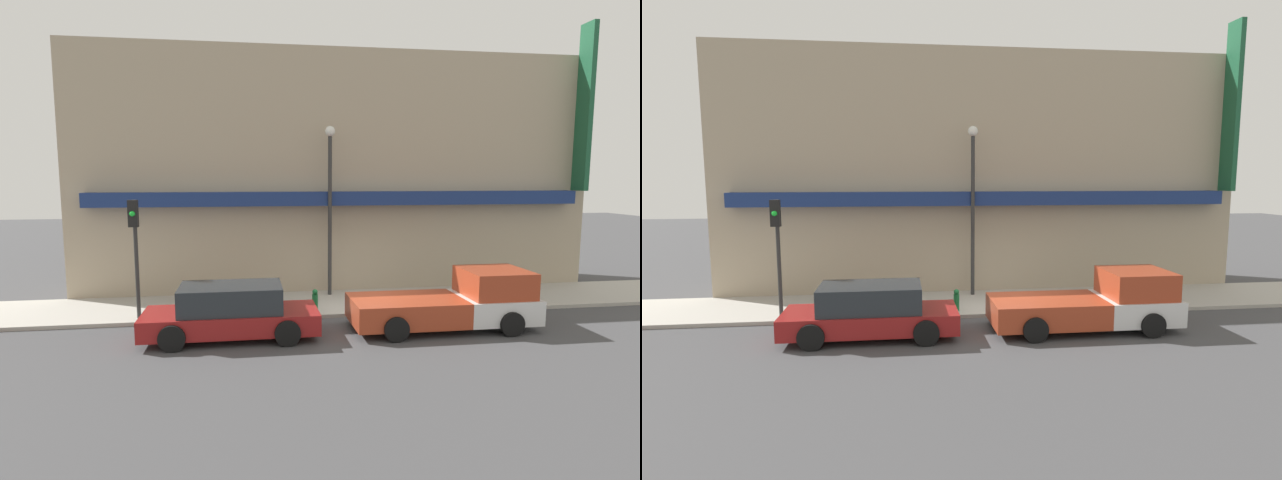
% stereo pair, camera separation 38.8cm
% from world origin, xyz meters
% --- Properties ---
extents(ground_plane, '(80.00, 80.00, 0.00)m').
position_xyz_m(ground_plane, '(0.00, 0.00, 0.00)').
color(ground_plane, '#424244').
extents(sidewalk, '(36.00, 3.30, 0.12)m').
position_xyz_m(sidewalk, '(0.00, 1.65, 0.06)').
color(sidewalk, '#ADA89E').
rests_on(sidewalk, ground).
extents(building, '(19.80, 3.80, 10.20)m').
position_xyz_m(building, '(0.02, 4.78, 4.54)').
color(building, tan).
rests_on(building, ground).
extents(pickup_truck, '(5.38, 2.21, 1.71)m').
position_xyz_m(pickup_truck, '(2.45, -1.48, 0.75)').
color(pickup_truck, silver).
rests_on(pickup_truck, ground).
extents(parked_car, '(4.77, 2.03, 1.49)m').
position_xyz_m(parked_car, '(-4.02, -1.48, 0.73)').
color(parked_car, maroon).
rests_on(parked_car, ground).
extents(fire_hydrant, '(0.19, 0.19, 0.72)m').
position_xyz_m(fire_hydrant, '(-1.42, 0.48, 0.48)').
color(fire_hydrant, '#196633').
rests_on(fire_hydrant, sidewalk).
extents(street_lamp, '(0.36, 0.36, 6.08)m').
position_xyz_m(street_lamp, '(-0.58, 2.65, 3.88)').
color(street_lamp, '#2D2D2D').
rests_on(street_lamp, sidewalk).
extents(traffic_light, '(0.28, 0.42, 3.63)m').
position_xyz_m(traffic_light, '(-6.88, 0.39, 2.62)').
color(traffic_light, '#2D2D2D').
rests_on(traffic_light, sidewalk).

